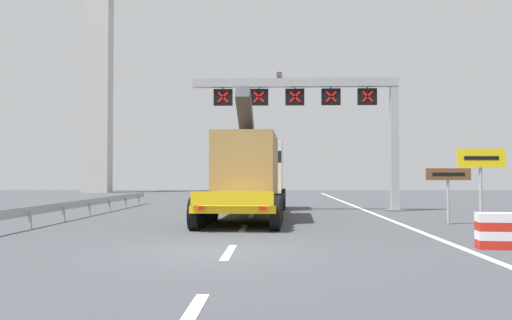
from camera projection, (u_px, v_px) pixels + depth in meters
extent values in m
plane|color=#424449|center=(212.00, 252.00, 13.19)|extent=(112.00, 112.00, 0.00)
cube|color=silver|center=(190.00, 316.00, 7.18)|extent=(0.20, 2.60, 0.01)
cube|color=silver|center=(229.00, 252.00, 13.14)|extent=(0.20, 2.60, 0.01)
cube|color=silver|center=(243.00, 228.00, 19.10)|extent=(0.20, 2.60, 0.01)
cube|color=silver|center=(251.00, 216.00, 25.07)|extent=(0.20, 2.60, 0.01)
cube|color=silver|center=(256.00, 208.00, 31.03)|extent=(0.20, 2.60, 0.01)
cube|color=silver|center=(259.00, 203.00, 36.99)|extent=(0.20, 2.60, 0.01)
cube|color=silver|center=(261.00, 199.00, 42.95)|extent=(0.20, 2.60, 0.01)
cube|color=silver|center=(263.00, 196.00, 48.91)|extent=(0.20, 2.60, 0.01)
cube|color=silver|center=(264.00, 194.00, 54.88)|extent=(0.20, 2.60, 0.01)
cube|color=silver|center=(379.00, 216.00, 24.95)|extent=(0.20, 63.00, 0.01)
cube|color=#9EA0A5|center=(394.00, 144.00, 28.44)|extent=(0.40, 0.40, 6.91)
cube|color=slate|center=(395.00, 210.00, 28.35)|extent=(0.90, 0.90, 0.08)
cube|color=#9EA0A5|center=(295.00, 83.00, 28.71)|extent=(10.65, 0.44, 0.44)
cube|color=#4C4C51|center=(279.00, 75.00, 28.75)|extent=(0.28, 0.40, 0.28)
cube|color=black|center=(367.00, 97.00, 28.56)|extent=(0.98, 0.24, 0.85)
cube|color=#9EA0A5|center=(367.00, 88.00, 28.57)|extent=(0.08, 0.08, 0.16)
cube|color=red|center=(368.00, 96.00, 28.43)|extent=(0.60, 0.02, 0.60)
cube|color=red|center=(368.00, 96.00, 28.43)|extent=(0.60, 0.02, 0.60)
cube|color=black|center=(331.00, 97.00, 28.62)|extent=(0.98, 0.24, 0.85)
cube|color=#9EA0A5|center=(331.00, 88.00, 28.64)|extent=(0.08, 0.08, 0.16)
cube|color=red|center=(331.00, 97.00, 28.50)|extent=(0.60, 0.02, 0.60)
cube|color=red|center=(331.00, 97.00, 28.50)|extent=(0.60, 0.02, 0.60)
cube|color=black|center=(295.00, 97.00, 28.69)|extent=(0.98, 0.24, 0.85)
cube|color=#9EA0A5|center=(295.00, 88.00, 28.70)|extent=(0.08, 0.08, 0.16)
cube|color=red|center=(295.00, 97.00, 28.56)|extent=(0.60, 0.02, 0.60)
cube|color=red|center=(295.00, 97.00, 28.56)|extent=(0.60, 0.02, 0.60)
cube|color=black|center=(259.00, 97.00, 28.76)|extent=(0.98, 0.24, 0.85)
cube|color=#9EA0A5|center=(259.00, 88.00, 28.77)|extent=(0.08, 0.08, 0.16)
cube|color=red|center=(259.00, 97.00, 28.63)|extent=(0.60, 0.02, 0.60)
cube|color=red|center=(259.00, 97.00, 28.63)|extent=(0.60, 0.02, 0.60)
cube|color=black|center=(223.00, 97.00, 28.83)|extent=(0.98, 0.24, 0.85)
cube|color=#9EA0A5|center=(223.00, 88.00, 28.84)|extent=(0.08, 0.08, 0.16)
cube|color=red|center=(223.00, 97.00, 28.70)|extent=(0.60, 0.02, 0.60)
cube|color=red|center=(223.00, 97.00, 28.70)|extent=(0.60, 0.02, 0.60)
cube|color=yellow|center=(247.00, 202.00, 22.82)|extent=(3.17, 10.49, 0.24)
cube|color=yellow|center=(232.00, 199.00, 17.56)|extent=(2.66, 0.18, 0.44)
cylinder|color=black|center=(194.00, 214.00, 18.42)|extent=(0.36, 1.11, 1.10)
cylinder|color=black|center=(275.00, 214.00, 18.23)|extent=(0.36, 1.11, 1.10)
cylinder|color=black|center=(200.00, 212.00, 19.47)|extent=(0.36, 1.11, 1.10)
cylinder|color=black|center=(276.00, 212.00, 19.27)|extent=(0.36, 1.11, 1.10)
cylinder|color=black|center=(205.00, 210.00, 20.51)|extent=(0.36, 1.11, 1.10)
cylinder|color=black|center=(277.00, 210.00, 20.32)|extent=(0.36, 1.11, 1.10)
cylinder|color=black|center=(209.00, 208.00, 21.56)|extent=(0.36, 1.11, 1.10)
cylinder|color=black|center=(278.00, 209.00, 21.37)|extent=(0.36, 1.11, 1.10)
cylinder|color=black|center=(213.00, 207.00, 22.61)|extent=(0.36, 1.11, 1.10)
cylinder|color=black|center=(279.00, 207.00, 22.42)|extent=(0.36, 1.11, 1.10)
cube|color=silver|center=(258.00, 170.00, 29.93)|extent=(2.69, 3.29, 3.10)
cube|color=black|center=(258.00, 158.00, 29.95)|extent=(2.72, 3.31, 0.60)
cylinder|color=black|center=(236.00, 198.00, 30.86)|extent=(0.38, 1.11, 1.10)
cylinder|color=black|center=(282.00, 198.00, 30.68)|extent=(0.38, 1.11, 1.10)
cylinder|color=black|center=(232.00, 200.00, 28.87)|extent=(0.38, 1.11, 1.10)
cylinder|color=black|center=(281.00, 200.00, 28.68)|extent=(0.38, 1.11, 1.10)
cube|color=#9E7A47|center=(247.00, 167.00, 23.26)|extent=(2.58, 5.80, 2.70)
cube|color=#2D2D33|center=(246.00, 119.00, 22.45)|extent=(0.67, 2.96, 2.29)
cube|color=red|center=(201.00, 208.00, 17.58)|extent=(0.20, 0.07, 0.12)
cube|color=red|center=(263.00, 208.00, 17.44)|extent=(0.20, 0.07, 0.12)
cylinder|color=#9EA0A5|center=(481.00, 191.00, 17.58)|extent=(0.10, 0.10, 2.69)
cube|color=yellow|center=(481.00, 158.00, 17.55)|extent=(1.51, 0.06, 0.60)
cube|color=black|center=(481.00, 158.00, 17.51)|extent=(1.09, 0.01, 0.12)
cylinder|color=#9EA0A5|center=(448.00, 196.00, 20.70)|extent=(0.10, 0.10, 2.10)
cube|color=brown|center=(448.00, 174.00, 20.66)|extent=(1.67, 0.06, 0.45)
cube|color=black|center=(449.00, 174.00, 20.63)|extent=(1.20, 0.01, 0.12)
cube|color=red|center=(498.00, 244.00, 13.77)|extent=(1.04, 0.59, 0.23)
cube|color=white|center=(498.00, 235.00, 13.77)|extent=(1.04, 0.59, 0.22)
cube|color=red|center=(498.00, 226.00, 13.78)|extent=(1.04, 0.59, 0.23)
cube|color=white|center=(498.00, 217.00, 13.78)|extent=(1.04, 0.59, 0.23)
cube|color=#999EA3|center=(76.00, 204.00, 23.52)|extent=(0.04, 24.16, 0.32)
cube|color=#999EA3|center=(30.00, 220.00, 18.99)|extent=(0.10, 0.10, 0.60)
cube|color=#999EA3|center=(64.00, 214.00, 22.00)|extent=(0.10, 0.10, 0.60)
cube|color=#999EA3|center=(89.00, 209.00, 25.02)|extent=(0.10, 0.10, 0.60)
cube|color=#999EA3|center=(109.00, 206.00, 28.04)|extent=(0.10, 0.10, 0.60)
cube|color=#999EA3|center=(125.00, 203.00, 31.05)|extent=(0.10, 0.10, 0.60)
cube|color=#999EA3|center=(139.00, 200.00, 34.07)|extent=(0.10, 0.10, 0.60)
cube|color=#B7B7B2|center=(98.00, 25.00, 59.72)|extent=(2.80, 2.00, 36.18)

